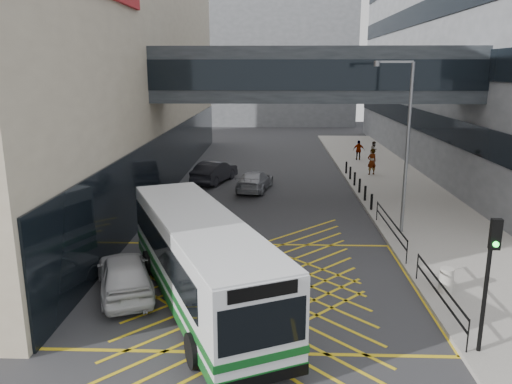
# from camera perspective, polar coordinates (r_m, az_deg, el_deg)

# --- Properties ---
(ground) EXTENTS (120.00, 120.00, 0.00)m
(ground) POSITION_cam_1_polar(r_m,az_deg,el_deg) (18.79, -0.43, -10.68)
(ground) COLOR #333335
(building_far) EXTENTS (28.00, 16.00, 18.00)m
(building_far) POSITION_cam_1_polar(r_m,az_deg,el_deg) (77.14, -0.03, 14.75)
(building_far) COLOR slate
(building_far) RESTS_ON ground
(skybridge) EXTENTS (20.00, 4.10, 3.00)m
(skybridge) POSITION_cam_1_polar(r_m,az_deg,el_deg) (29.17, 6.63, 13.18)
(skybridge) COLOR #2A3035
(skybridge) RESTS_ON ground
(pavement) EXTENTS (6.00, 54.00, 0.16)m
(pavement) POSITION_cam_1_polar(r_m,az_deg,el_deg) (34.01, 16.01, 0.19)
(pavement) COLOR #9A958C
(pavement) RESTS_ON ground
(box_junction) EXTENTS (12.00, 9.00, 0.01)m
(box_junction) POSITION_cam_1_polar(r_m,az_deg,el_deg) (18.79, -0.43, -10.67)
(box_junction) COLOR gold
(box_junction) RESTS_ON ground
(bus) EXTENTS (6.70, 10.95, 3.05)m
(bus) POSITION_cam_1_polar(r_m,az_deg,el_deg) (17.04, -6.45, -7.46)
(bus) COLOR silver
(bus) RESTS_ON ground
(car_white) EXTENTS (3.55, 5.20, 1.53)m
(car_white) POSITION_cam_1_polar(r_m,az_deg,el_deg) (18.50, -14.80, -9.00)
(car_white) COLOR silver
(car_white) RESTS_ON ground
(car_dark) EXTENTS (3.38, 5.22, 1.52)m
(car_dark) POSITION_cam_1_polar(r_m,az_deg,el_deg) (35.37, -4.75, 2.33)
(car_dark) COLOR black
(car_dark) RESTS_ON ground
(car_silver) EXTENTS (2.67, 4.74, 1.39)m
(car_silver) POSITION_cam_1_polar(r_m,az_deg,el_deg) (32.87, -0.15, 1.37)
(car_silver) COLOR gray
(car_silver) RESTS_ON ground
(traffic_light) EXTENTS (0.28, 0.45, 3.91)m
(traffic_light) POSITION_cam_1_polar(r_m,az_deg,el_deg) (14.75, 25.17, -7.76)
(traffic_light) COLOR black
(traffic_light) RESTS_ON pavement
(street_lamp) EXTENTS (1.83, 0.38, 8.02)m
(street_lamp) POSITION_cam_1_polar(r_m,az_deg,el_deg) (24.21, 16.55, 5.99)
(street_lamp) COLOR slate
(street_lamp) RESTS_ON pavement
(litter_bin) EXTENTS (0.49, 0.49, 0.85)m
(litter_bin) POSITION_cam_1_polar(r_m,az_deg,el_deg) (19.08, 20.92, -9.35)
(litter_bin) COLOR #ADA89E
(litter_bin) RESTS_ON pavement
(kerb_railings) EXTENTS (0.05, 12.54, 1.00)m
(kerb_railings) POSITION_cam_1_polar(r_m,az_deg,el_deg) (20.81, 17.06, -6.22)
(kerb_railings) COLOR black
(kerb_railings) RESTS_ON pavement
(bollards) EXTENTS (0.14, 10.14, 0.90)m
(bollards) POSITION_cam_1_polar(r_m,az_deg,el_deg) (33.33, 11.48, 1.12)
(bollards) COLOR black
(bollards) RESTS_ON pavement
(pedestrian_a) EXTENTS (0.92, 0.79, 1.94)m
(pedestrian_a) POSITION_cam_1_polar(r_m,az_deg,el_deg) (38.04, 13.10, 3.40)
(pedestrian_a) COLOR gray
(pedestrian_a) RESTS_ON pavement
(pedestrian_b) EXTENTS (0.86, 0.85, 1.56)m
(pedestrian_b) POSITION_cam_1_polar(r_m,az_deg,el_deg) (44.63, 13.33, 4.64)
(pedestrian_b) COLOR gray
(pedestrian_b) RESTS_ON pavement
(pedestrian_c) EXTENTS (1.04, 0.58, 1.68)m
(pedestrian_c) POSITION_cam_1_polar(r_m,az_deg,el_deg) (44.06, 11.66, 4.70)
(pedestrian_c) COLOR gray
(pedestrian_c) RESTS_ON pavement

